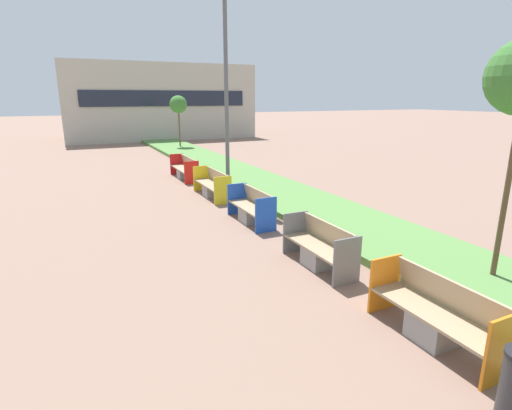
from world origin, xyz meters
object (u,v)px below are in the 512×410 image
(bench_grey_frame, at_px, (320,250))
(street_lamp_post, at_px, (226,68))
(bench_orange_frame, at_px, (435,318))
(bench_red_frame, at_px, (185,170))
(bench_blue_frame, at_px, (252,210))
(sapling_tree_far, at_px, (178,105))
(bench_yellow_frame, at_px, (212,186))

(bench_grey_frame, distance_m, street_lamp_post, 7.92)
(bench_orange_frame, xyz_separation_m, bench_red_frame, (0.00, 13.30, 0.01))
(bench_blue_frame, bearing_deg, bench_orange_frame, -89.99)
(sapling_tree_far, bearing_deg, bench_orange_frame, -96.17)
(bench_orange_frame, bearing_deg, bench_yellow_frame, 89.98)
(bench_blue_frame, bearing_deg, street_lamp_post, 79.69)
(bench_yellow_frame, bearing_deg, bench_grey_frame, -90.04)
(bench_orange_frame, bearing_deg, bench_red_frame, 89.98)
(bench_blue_frame, relative_size, bench_yellow_frame, 0.85)
(bench_grey_frame, xyz_separation_m, bench_red_frame, (0.01, 10.36, 0.01))
(bench_red_frame, bearing_deg, street_lamp_post, -80.35)
(bench_blue_frame, height_order, street_lamp_post, street_lamp_post)
(bench_orange_frame, relative_size, bench_yellow_frame, 0.88)
(bench_red_frame, height_order, sapling_tree_far, sapling_tree_far)
(bench_grey_frame, xyz_separation_m, bench_blue_frame, (0.00, 3.41, 0.00))
(bench_red_frame, bearing_deg, bench_grey_frame, -90.03)
(bench_grey_frame, distance_m, bench_yellow_frame, 6.75)
(bench_blue_frame, xyz_separation_m, bench_yellow_frame, (0.00, 3.35, 0.01))
(bench_grey_frame, relative_size, bench_red_frame, 0.80)
(bench_yellow_frame, relative_size, bench_red_frame, 0.97)
(bench_grey_frame, relative_size, bench_blue_frame, 0.97)
(bench_orange_frame, relative_size, bench_grey_frame, 1.06)
(bench_blue_frame, distance_m, sapling_tree_far, 17.62)
(bench_yellow_frame, xyz_separation_m, sapling_tree_far, (2.55, 13.89, 2.58))
(bench_yellow_frame, height_order, street_lamp_post, street_lamp_post)
(bench_orange_frame, height_order, street_lamp_post, street_lamp_post)
(bench_red_frame, distance_m, street_lamp_post, 5.43)
(bench_red_frame, distance_m, sapling_tree_far, 10.90)
(bench_grey_frame, relative_size, bench_yellow_frame, 0.82)
(bench_blue_frame, distance_m, bench_yellow_frame, 3.35)
(bench_orange_frame, distance_m, sapling_tree_far, 23.87)
(bench_blue_frame, height_order, bench_red_frame, same)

